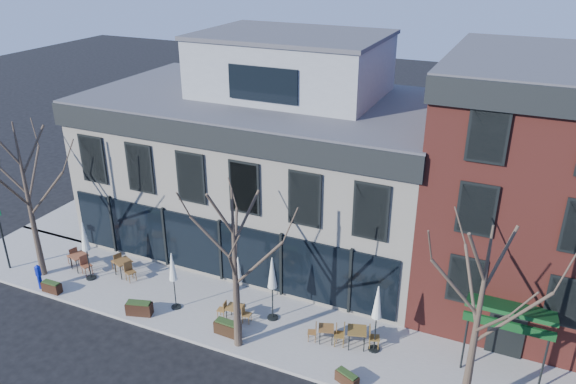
% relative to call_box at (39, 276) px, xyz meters
% --- Properties ---
extents(ground, '(120.00, 120.00, 0.00)m').
position_rel_call_box_xyz_m(ground, '(7.62, 4.20, -0.84)').
color(ground, black).
rests_on(ground, ground).
extents(sidewalk_front, '(33.50, 4.70, 0.15)m').
position_rel_call_box_xyz_m(sidewalk_front, '(10.87, 2.05, -0.77)').
color(sidewalk_front, gray).
rests_on(sidewalk_front, ground).
extents(sidewalk_side, '(4.50, 12.00, 0.15)m').
position_rel_call_box_xyz_m(sidewalk_side, '(-3.63, 10.20, -0.77)').
color(sidewalk_side, gray).
rests_on(sidewalk_side, ground).
extents(corner_building, '(18.39, 10.39, 11.10)m').
position_rel_call_box_xyz_m(corner_building, '(7.69, 9.27, 3.88)').
color(corner_building, silver).
rests_on(corner_building, ground).
extents(red_brick_building, '(8.20, 11.78, 11.18)m').
position_rel_call_box_xyz_m(red_brick_building, '(20.62, 9.18, 4.79)').
color(red_brick_building, maroon).
rests_on(red_brick_building, ground).
extents(tree_corner, '(3.93, 3.98, 7.92)m').
position_rel_call_box_xyz_m(tree_corner, '(-0.87, 1.00, 3.40)').
color(tree_corner, '#382B21').
rests_on(tree_corner, sidewalk_front).
extents(tree_mid, '(3.50, 3.55, 7.04)m').
position_rel_call_box_xyz_m(tree_mid, '(10.63, 0.30, 2.95)').
color(tree_mid, '#382B21').
rests_on(tree_mid, sidewalk_front).
extents(tree_right, '(3.72, 3.77, 7.48)m').
position_rel_call_box_xyz_m(tree_right, '(19.63, 0.30, 3.18)').
color(tree_right, '#382B21').
rests_on(tree_right, sidewalk_front).
extents(sign_pole, '(0.50, 0.10, 3.40)m').
position_rel_call_box_xyz_m(sign_pole, '(-2.88, 0.70, 1.23)').
color(sign_pole, black).
rests_on(sign_pole, sidewalk_front).
extents(call_box, '(0.26, 0.26, 1.31)m').
position_rel_call_box_xyz_m(call_box, '(0.00, 0.00, 0.00)').
color(call_box, '#0C1BA2').
rests_on(call_box, sidewalk_front).
extents(cafe_set_0, '(1.94, 1.05, 1.00)m').
position_rel_call_box_xyz_m(cafe_set_0, '(0.48, 2.11, -0.18)').
color(cafe_set_0, brown).
rests_on(cafe_set_0, sidewalk_front).
extents(cafe_set_1, '(1.91, 1.15, 0.99)m').
position_rel_call_box_xyz_m(cafe_set_1, '(2.87, 2.58, -0.18)').
color(cafe_set_1, brown).
rests_on(cafe_set_1, sidewalk_front).
extents(cafe_set_3, '(1.62, 0.71, 0.84)m').
position_rel_call_box_xyz_m(cafe_set_3, '(9.67, 1.67, -0.26)').
color(cafe_set_3, brown).
rests_on(cafe_set_3, sidewalk_front).
extents(cafe_set_4, '(1.61, 0.89, 0.83)m').
position_rel_call_box_xyz_m(cafe_set_4, '(13.85, 1.99, -0.27)').
color(cafe_set_4, brown).
rests_on(cafe_set_4, sidewalk_front).
extents(cafe_set_5, '(1.96, 1.02, 1.01)m').
position_rel_call_box_xyz_m(cafe_set_5, '(15.10, 2.19, -0.18)').
color(cafe_set_5, brown).
rests_on(cafe_set_5, sidewalk_front).
extents(umbrella_0, '(0.50, 0.50, 3.12)m').
position_rel_call_box_xyz_m(umbrella_0, '(1.58, 1.66, 1.51)').
color(umbrella_0, black).
rests_on(umbrella_0, sidewalk_front).
extents(umbrella_1, '(0.45, 0.45, 2.83)m').
position_rel_call_box_xyz_m(umbrella_1, '(6.80, 1.38, 1.31)').
color(umbrella_1, black).
rests_on(umbrella_1, sidewalk_front).
extents(umbrella_2, '(0.42, 0.42, 2.60)m').
position_rel_call_box_xyz_m(umbrella_2, '(9.41, 2.61, 1.14)').
color(umbrella_2, black).
rests_on(umbrella_2, sidewalk_front).
extents(umbrella_3, '(0.49, 0.49, 3.09)m').
position_rel_call_box_xyz_m(umbrella_3, '(11.16, 2.46, 1.49)').
color(umbrella_3, black).
rests_on(umbrella_3, sidewalk_front).
extents(umbrella_4, '(0.49, 0.49, 3.07)m').
position_rel_call_box_xyz_m(umbrella_4, '(15.83, 2.28, 1.47)').
color(umbrella_4, black).
rests_on(umbrella_4, sidewalk_front).
extents(planter_0, '(0.97, 0.40, 0.54)m').
position_rel_call_box_xyz_m(planter_0, '(0.71, 0.00, -0.43)').
color(planter_0, black).
rests_on(planter_0, sidewalk_front).
extents(planter_1, '(1.23, 0.77, 0.64)m').
position_rel_call_box_xyz_m(planter_1, '(5.61, 0.29, -0.37)').
color(planter_1, black).
rests_on(planter_1, sidewalk_front).
extents(planter_2, '(1.16, 0.50, 0.64)m').
position_rel_call_box_xyz_m(planter_2, '(9.89, 0.70, -0.38)').
color(planter_2, black).
rests_on(planter_2, sidewalk_front).
extents(planter_3, '(0.99, 0.69, 0.52)m').
position_rel_call_box_xyz_m(planter_3, '(15.44, 0.00, -0.44)').
color(planter_3, '#321D10').
rests_on(planter_3, sidewalk_front).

